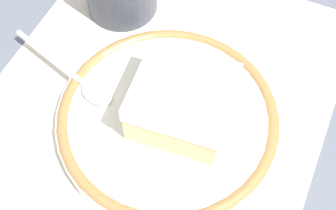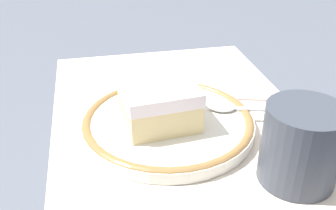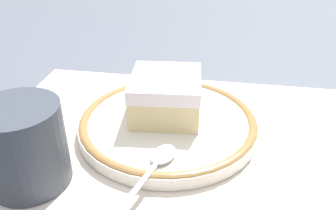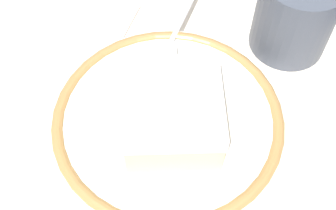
{
  "view_description": "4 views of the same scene",
  "coord_description": "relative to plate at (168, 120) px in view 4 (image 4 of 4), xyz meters",
  "views": [
    {
      "loc": [
        -0.18,
        -0.11,
        0.4
      ],
      "look_at": [
        0.02,
        -0.02,
        0.04
      ],
      "focal_mm": 49.83,
      "sensor_mm": 36.0,
      "label": 1
    },
    {
      "loc": [
        0.43,
        -0.11,
        0.27
      ],
      "look_at": [
        0.02,
        -0.02,
        0.04
      ],
      "focal_mm": 41.61,
      "sensor_mm": 36.0,
      "label": 2
    },
    {
      "loc": [
        -0.04,
        0.34,
        0.25
      ],
      "look_at": [
        0.02,
        -0.02,
        0.04
      ],
      "focal_mm": 37.78,
      "sensor_mm": 36.0,
      "label": 3
    },
    {
      "loc": [
        0.03,
        -0.23,
        0.35
      ],
      "look_at": [
        0.02,
        -0.02,
        0.04
      ],
      "focal_mm": 46.33,
      "sensor_mm": 36.0,
      "label": 4
    }
  ],
  "objects": [
    {
      "name": "placemat",
      "position": [
        -0.02,
        0.02,
        -0.01
      ],
      "size": [
        0.48,
        0.33,
        0.0
      ],
      "primitive_type": "cube",
      "color": "beige",
      "rests_on": "ground_plane"
    },
    {
      "name": "cake_slice",
      "position": [
        0.0,
        -0.01,
        0.03
      ],
      "size": [
        0.09,
        0.09,
        0.05
      ],
      "color": "beige",
      "rests_on": "plate"
    },
    {
      "name": "sugar_packet",
      "position": [
        -0.06,
        0.14,
        -0.01
      ],
      "size": [
        0.04,
        0.06,
        0.01
      ],
      "primitive_type": "cube",
      "rotation": [
        0.0,
        0.0,
        1.3
      ],
      "color": "#E5998C",
      "rests_on": "placemat"
    },
    {
      "name": "plate",
      "position": [
        0.0,
        0.0,
        0.0
      ],
      "size": [
        0.22,
        0.22,
        0.02
      ],
      "color": "silver",
      "rests_on": "placemat"
    },
    {
      "name": "spoon",
      "position": [
        -0.0,
        0.09,
        0.01
      ],
      "size": [
        0.05,
        0.13,
        0.01
      ],
      "color": "silver",
      "rests_on": "plate"
    },
    {
      "name": "ground_plane",
      "position": [
        -0.02,
        0.02,
        -0.01
      ],
      "size": [
        2.4,
        2.4,
        0.0
      ],
      "primitive_type": "plane",
      "color": "#4C515B"
    },
    {
      "name": "cup",
      "position": [
        0.12,
        0.11,
        0.03
      ],
      "size": [
        0.08,
        0.08,
        0.08
      ],
      "color": "#383D47",
      "rests_on": "placemat"
    }
  ]
}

